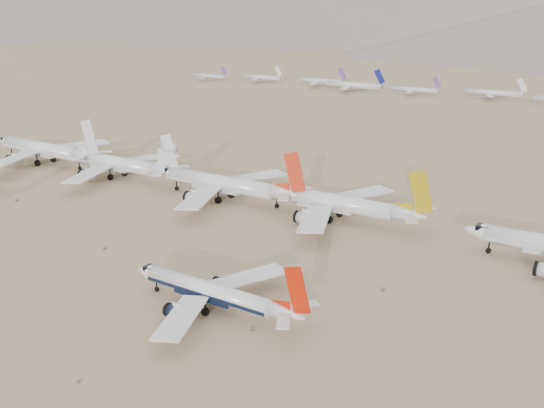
# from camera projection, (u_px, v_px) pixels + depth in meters

# --- Properties ---
(ground) EXTENTS (7000.00, 7000.00, 0.00)m
(ground) POSITION_uv_depth(u_px,v_px,m) (152.00, 301.00, 125.66)
(ground) COLOR #917654
(ground) RESTS_ON ground
(main_airliner) EXTENTS (40.57, 39.63, 14.32)m
(main_airliner) POSITION_uv_depth(u_px,v_px,m) (215.00, 293.00, 120.15)
(main_airliner) COLOR white
(main_airliner) RESTS_ON ground
(row2_gold_tail) EXTENTS (51.93, 50.79, 18.49)m
(row2_gold_tail) POSITION_uv_depth(u_px,v_px,m) (337.00, 203.00, 172.53)
(row2_gold_tail) COLOR white
(row2_gold_tail) RESTS_ON ground
(row2_orange_tail) EXTENTS (53.64, 52.47, 19.13)m
(row2_orange_tail) POSITION_uv_depth(u_px,v_px,m) (226.00, 185.00, 190.43)
(row2_orange_tail) COLOR white
(row2_orange_tail) RESTS_ON ground
(row2_white_trijet) EXTENTS (53.87, 52.64, 19.09)m
(row2_white_trijet) POSITION_uv_depth(u_px,v_px,m) (119.00, 164.00, 216.15)
(row2_white_trijet) COLOR white
(row2_white_trijet) RESTS_ON ground
(row2_white_twin) EXTENTS (57.18, 55.95, 20.43)m
(row2_white_twin) POSITION_uv_depth(u_px,v_px,m) (45.00, 150.00, 236.63)
(row2_white_twin) COLOR white
(row2_white_twin) RESTS_ON ground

